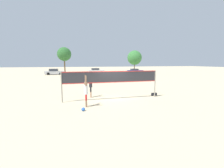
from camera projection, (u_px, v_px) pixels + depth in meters
ground_plane at (112, 99)px, 12.54m from camera, size 200.00×200.00×0.00m
volleyball_net at (112, 79)px, 12.29m from camera, size 8.03×0.09×2.37m
player_spiker at (86, 90)px, 10.28m from camera, size 0.28×0.71×2.20m
player_blocker at (91, 84)px, 13.16m from camera, size 0.28×0.71×2.22m
volleyball at (83, 109)px, 9.51m from camera, size 0.23×0.23×0.23m
gear_bag at (154, 94)px, 13.97m from camera, size 0.48×0.24×0.26m
parked_car_near at (55, 72)px, 38.52m from camera, size 4.78×1.88×1.50m
parked_car_mid at (96, 71)px, 43.37m from camera, size 4.77×2.23×1.48m
parked_car_far at (135, 71)px, 45.95m from camera, size 4.76×2.09×1.24m
tree_left_cluster at (135, 58)px, 50.98m from camera, size 4.87×4.87×7.18m
tree_right_cluster at (64, 54)px, 43.22m from camera, size 3.96×3.96×7.50m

